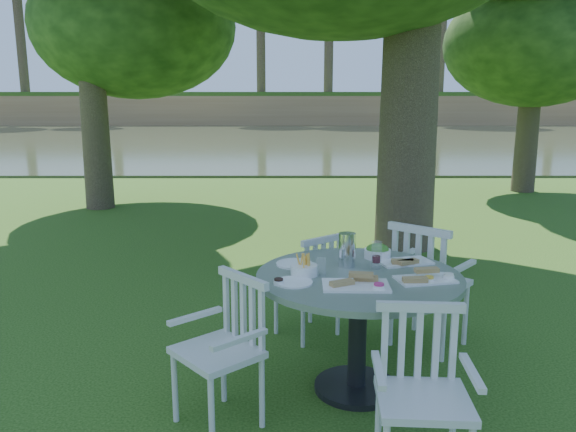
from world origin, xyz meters
name	(u,v)px	position (x,y,z in m)	size (l,w,h in m)	color
ground	(288,310)	(0.00, 0.00, 0.00)	(140.00, 140.00, 0.00)	#1A3D0C
table	(358,299)	(0.46, -1.47, 0.64)	(1.33, 1.33, 0.81)	black
chair_ne	(424,277)	(1.04, -0.83, 0.59)	(0.69, 0.69, 1.00)	silver
chair_nw	(314,278)	(0.21, -0.62, 0.51)	(0.60, 0.59, 0.87)	silver
chair_sw	(229,338)	(-0.35, -1.81, 0.53)	(0.62, 0.62, 0.90)	silver
chair_se	(421,380)	(0.67, -2.32, 0.52)	(0.48, 0.45, 0.89)	silver
tableware	(354,264)	(0.43, -1.38, 0.86)	(1.14, 0.85, 0.23)	white
river	(287,139)	(0.00, 23.00, 0.00)	(100.00, 28.00, 0.12)	#333C23
far_bank	(291,31)	(0.28, 41.12, 7.25)	(100.00, 18.00, 15.20)	olive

